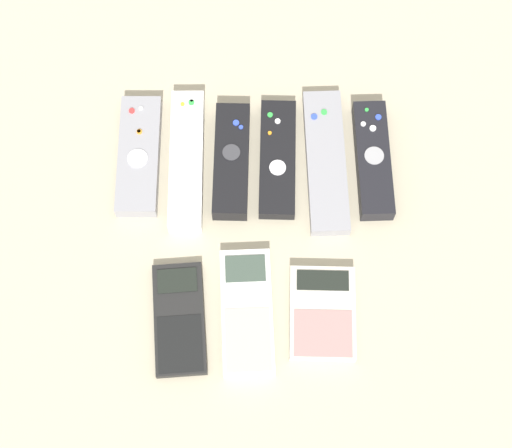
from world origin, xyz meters
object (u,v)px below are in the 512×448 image
Objects in this scene: remote_3 at (279,159)px; calculator_2 at (324,313)px; calculator_0 at (181,319)px; remote_4 at (327,162)px; remote_5 at (375,160)px; calculator_1 at (249,312)px; remote_0 at (141,156)px; remote_1 at (188,160)px; remote_2 at (233,161)px.

calculator_2 is (0.05, -0.21, -0.00)m from remote_3.
remote_4 is at bearing 44.35° from calculator_0.
calculator_1 is (-0.17, -0.20, -0.00)m from remote_5.
calculator_1 is at bearing 1.58° from calculator_0.
remote_4 is at bearing -2.10° from remote_3.
remote_0 is 0.31m from remote_5.
calculator_1 reaches higher than calculator_0.
remote_5 is 0.22m from calculator_2.
remote_1 is at bearing 177.84° from remote_4.
remote_3 is 1.39× the size of calculator_2.
calculator_0 is at bearing -176.50° from calculator_2.
calculator_1 is (-0.04, -0.21, -0.00)m from remote_3.
remote_5 is at bearing -1.05° from remote_0.
remote_0 reaches higher than remote_4.
remote_4 is at bearing 88.49° from calculator_2.
remote_1 is 0.96× the size of remote_4.
remote_0 is 0.06m from remote_1.
remote_4 reaches higher than calculator_2.
remote_0 is 1.01× the size of remote_3.
remote_2 is 0.06m from remote_3.
calculator_2 is at bearing -50.14° from remote_1.
remote_2 reaches higher than remote_0.
remote_5 is at bearing 48.75° from calculator_1.
remote_0 is 0.32m from calculator_2.
remote_1 reaches higher than remote_3.
remote_3 is 1.02× the size of remote_5.
remote_2 is at bearing 178.49° from remote_4.
remote_1 reaches higher than calculator_0.
calculator_2 is at bearing -3.37° from calculator_1.
remote_0 is at bearing 173.15° from remote_1.
calculator_1 is at bearing -118.86° from remote_4.
calculator_2 is at bearing -74.23° from remote_3.
remote_1 reaches higher than remote_0.
calculator_0 is 1.21× the size of calculator_2.
remote_4 is 1.40× the size of calculator_0.
remote_1 is 1.19× the size of remote_5.
remote_2 is (0.06, -0.00, 0.00)m from remote_1.
remote_4 is at bearing -1.61° from remote_0.
remote_0 is at bearing 177.07° from remote_2.
remote_2 is at bearing -174.06° from remote_3.
remote_0 is 0.12m from remote_2.
remote_3 is at bearing 1.27° from remote_1.
remote_1 is 0.22m from calculator_1.
remote_2 is at bearing 120.53° from calculator_2.
remote_2 reaches higher than calculator_1.
remote_4 is 0.21m from calculator_2.
remote_3 is at bearing 76.82° from calculator_1.
remote_2 is 0.20m from calculator_1.
remote_4 is 1.27× the size of calculator_1.
calculator_1 is 1.34× the size of calculator_2.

